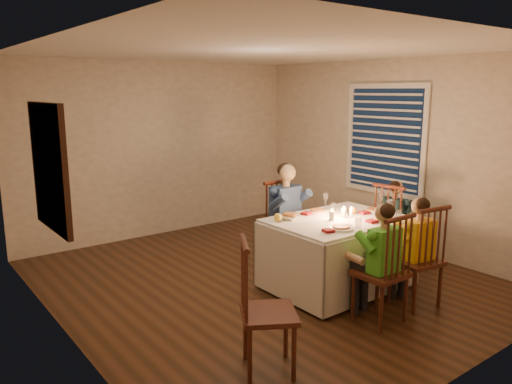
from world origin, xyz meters
TOP-DOWN VIEW (x-y plane):
  - ground at (0.00, 0.00)m, footprint 5.00×5.00m
  - wall_left at (-2.25, 0.00)m, footprint 0.02×5.00m
  - wall_right at (2.25, 0.00)m, footprint 0.02×5.00m
  - wall_back at (0.00, 2.50)m, footprint 4.50×0.02m
  - ceiling at (0.00, 0.00)m, footprint 5.00×5.00m
  - dining_table at (0.52, -0.66)m, footprint 1.52×1.10m
  - chair_adult at (0.50, 0.19)m, footprint 0.45×0.43m
  - chair_near_left at (0.22, -1.49)m, footprint 0.44×0.42m
  - chair_near_right at (0.79, -1.49)m, footprint 0.50×0.48m
  - chair_end at (1.54, -0.64)m, footprint 0.48×0.50m
  - chair_extra at (-1.16, -1.52)m, footprint 0.59×0.59m
  - adult at (0.50, 0.19)m, footprint 0.50×0.46m
  - child_green at (0.22, -1.49)m, footprint 0.41×0.37m
  - child_yellow at (0.79, -1.49)m, footprint 0.44×0.41m
  - child_teal at (1.54, -0.64)m, footprint 0.39×0.42m
  - setting_adult at (0.54, -0.31)m, footprint 0.26×0.26m
  - setting_green at (0.23, -0.96)m, footprint 0.26×0.26m
  - setting_yellow at (0.86, -0.99)m, footprint 0.26×0.26m
  - setting_teal at (1.09, -0.69)m, footprint 0.26×0.26m
  - candle_left at (0.41, -0.66)m, footprint 0.06×0.06m
  - candle_right at (0.60, -0.66)m, footprint 0.06×0.06m
  - squash at (-0.09, -0.34)m, footprint 0.09×0.09m
  - orange_fruit at (0.81, -0.60)m, footprint 0.08×0.08m
  - serving_bowl at (0.08, -0.35)m, footprint 0.25×0.25m
  - wall_mirror at (-2.22, 0.30)m, footprint 0.06×0.95m
  - window_blinds at (2.21, 0.10)m, footprint 0.07×1.34m

SIDE VIEW (x-z plane):
  - ground at x=0.00m, z-range 0.00..0.00m
  - chair_adult at x=0.50m, z-range -0.54..0.54m
  - chair_near_left at x=0.22m, z-range -0.54..0.54m
  - chair_near_right at x=0.79m, z-range -0.54..0.54m
  - chair_end at x=1.54m, z-range -0.54..0.54m
  - chair_extra at x=-1.16m, z-range -0.54..0.54m
  - adult at x=0.50m, z-range -0.65..0.65m
  - child_green at x=0.22m, z-range -0.58..0.58m
  - child_yellow at x=0.79m, z-range -0.57..0.57m
  - child_teal at x=1.54m, z-range -0.55..0.55m
  - dining_table at x=0.52m, z-range 0.18..0.94m
  - setting_adult at x=0.54m, z-range 0.79..0.81m
  - setting_green at x=0.23m, z-range 0.79..0.81m
  - setting_yellow at x=0.86m, z-range 0.79..0.81m
  - setting_teal at x=1.09m, z-range 0.79..0.81m
  - serving_bowl at x=0.08m, z-range 0.79..0.84m
  - orange_fruit at x=0.81m, z-range 0.79..0.87m
  - squash at x=-0.09m, z-range 0.79..0.88m
  - candle_left at x=0.41m, z-range 0.79..0.89m
  - candle_right at x=0.60m, z-range 0.79..0.89m
  - wall_left at x=-2.25m, z-range 0.00..2.60m
  - wall_right at x=2.25m, z-range 0.00..2.60m
  - wall_back at x=0.00m, z-range 0.00..2.60m
  - wall_mirror at x=-2.22m, z-range 0.92..2.08m
  - window_blinds at x=2.21m, z-range 0.73..2.27m
  - ceiling at x=0.00m, z-range 2.60..2.60m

